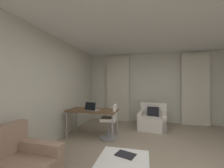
{
  "coord_description": "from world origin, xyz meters",
  "views": [
    {
      "loc": [
        -0.31,
        -2.54,
        1.4
      ],
      "look_at": [
        -1.24,
        1.35,
        1.43
      ],
      "focal_mm": 22.56,
      "sensor_mm": 36.0,
      "label": 1
    }
  ],
  "objects": [
    {
      "name": "wall_left",
      "position": [
        -2.53,
        0.0,
        1.3
      ],
      "size": [
        0.06,
        6.12,
        2.6
      ],
      "color": "beige",
      "rests_on": "ground"
    },
    {
      "name": "wall_window",
      "position": [
        0.0,
        3.03,
        1.3
      ],
      "size": [
        5.12,
        0.06,
        2.6
      ],
      "color": "beige",
      "rests_on": "ground"
    },
    {
      "name": "ceiling",
      "position": [
        0.0,
        0.0,
        2.63
      ],
      "size": [
        5.12,
        6.12,
        0.06
      ],
      "primitive_type": "cube",
      "color": "white",
      "rests_on": "wall_left"
    },
    {
      "name": "curtain_right_panel",
      "position": [
        1.38,
        2.9,
        1.25
      ],
      "size": [
        0.9,
        0.06,
        2.5
      ],
      "color": "beige",
      "rests_on": "ground"
    },
    {
      "name": "desk",
      "position": [
        -1.71,
        1.05,
        0.67
      ],
      "size": [
        1.34,
        0.64,
        0.73
      ],
      "color": "brown",
      "rests_on": "ground"
    },
    {
      "name": "laptop",
      "position": [
        -1.69,
        0.95,
        0.77
      ],
      "size": [
        0.37,
        0.32,
        0.22
      ],
      "color": "#ADADB2",
      "rests_on": "desk"
    },
    {
      "name": "armchair",
      "position": [
        -0.09,
        2.13,
        0.27
      ],
      "size": [
        0.93,
        0.88,
        0.8
      ],
      "color": "silver",
      "rests_on": "ground"
    },
    {
      "name": "desk_chair",
      "position": [
        -1.21,
        1.05,
        0.39
      ],
      "size": [
        0.48,
        0.48,
        0.88
      ],
      "color": "gray",
      "rests_on": "ground"
    },
    {
      "name": "ground_plane",
      "position": [
        0.0,
        0.0,
        0.0
      ],
      "size": [
        12.0,
        12.0,
        0.0
      ],
      "primitive_type": "plane",
      "color": "gray"
    },
    {
      "name": "magazine_open",
      "position": [
        -0.6,
        -0.47,
        0.37
      ],
      "size": [
        0.33,
        0.28,
        0.01
      ],
      "color": "black",
      "rests_on": "coffee_table"
    },
    {
      "name": "curtain_left_panel",
      "position": [
        -1.38,
        2.9,
        1.25
      ],
      "size": [
        0.9,
        0.06,
        2.5
      ],
      "color": "beige",
      "rests_on": "ground"
    }
  ]
}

